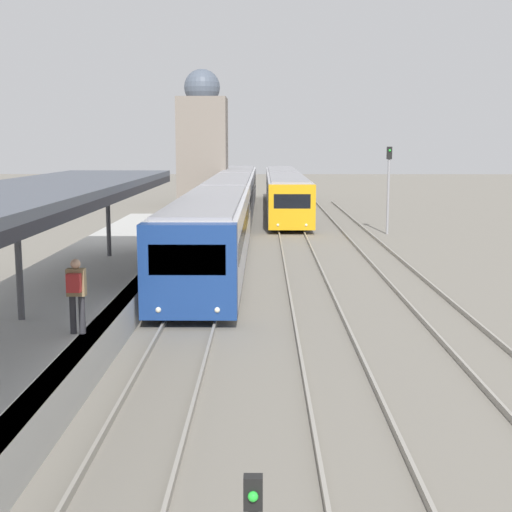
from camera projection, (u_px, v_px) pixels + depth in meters
The scene contains 6 objects.
platform_canopy at pixel (17, 195), 16.48m from camera, with size 4.00×24.44×3.09m.
person_on_platform at pixel (76, 290), 15.50m from camera, with size 0.40×0.40×1.66m.
train_near at pixel (230, 200), 43.88m from camera, with size 2.72×49.64×3.03m.
train_far at pixel (284, 189), 55.07m from camera, with size 2.67×30.74×2.94m.
signal_mast_far at pixel (389, 179), 40.05m from camera, with size 0.28×0.29×4.93m.
distant_domed_building at pixel (203, 142), 58.75m from camera, with size 4.00×4.00×11.11m.
Camera 1 is at (2.07, -2.58, 5.06)m, focal length 50.00 mm.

